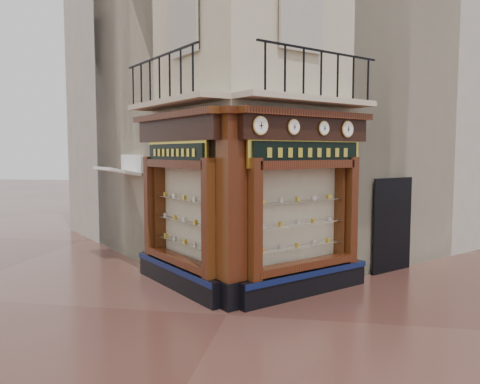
% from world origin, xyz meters
% --- Properties ---
extents(ground, '(80.00, 80.00, 0.00)m').
position_xyz_m(ground, '(0.00, 0.00, 0.00)').
color(ground, '#512D26').
rests_on(ground, ground).
extents(main_building, '(11.31, 11.31, 12.00)m').
position_xyz_m(main_building, '(0.00, 6.16, 6.00)').
color(main_building, '#BCB293').
rests_on(main_building, ground).
extents(neighbour_left, '(11.31, 11.31, 11.00)m').
position_xyz_m(neighbour_left, '(-2.47, 8.63, 5.50)').
color(neighbour_left, beige).
rests_on(neighbour_left, ground).
extents(neighbour_right, '(11.31, 11.31, 11.00)m').
position_xyz_m(neighbour_right, '(2.47, 8.63, 5.50)').
color(neighbour_right, beige).
rests_on(neighbour_right, ground).
extents(shopfront_left, '(2.86, 2.86, 3.98)m').
position_xyz_m(shopfront_left, '(-1.41, 1.57, 1.98)').
color(shopfront_left, black).
rests_on(shopfront_left, ground).
extents(shopfront_right, '(2.86, 2.86, 3.98)m').
position_xyz_m(shopfront_right, '(1.41, 1.57, 1.98)').
color(shopfront_right, black).
rests_on(shopfront_right, ground).
extents(corner_pilaster, '(0.85, 0.85, 3.98)m').
position_xyz_m(corner_pilaster, '(0.00, 0.50, 1.95)').
color(corner_pilaster, black).
rests_on(corner_pilaster, ground).
extents(balcony, '(5.94, 2.97, 1.03)m').
position_xyz_m(balcony, '(0.00, 1.49, 4.22)').
color(balcony, '#BCB293').
rests_on(balcony, ground).
extents(clock_a, '(0.30, 0.30, 0.37)m').
position_xyz_m(clock_a, '(0.57, 0.47, 3.62)').
color(clock_a, gold).
rests_on(clock_a, ground).
extents(clock_b, '(0.26, 0.26, 0.32)m').
position_xyz_m(clock_b, '(1.18, 1.08, 3.62)').
color(clock_b, gold).
rests_on(clock_b, ground).
extents(clock_c, '(0.25, 0.25, 0.31)m').
position_xyz_m(clock_c, '(1.79, 1.68, 3.62)').
color(clock_c, gold).
rests_on(clock_c, ground).
extents(clock_d, '(0.30, 0.30, 0.37)m').
position_xyz_m(clock_d, '(2.31, 2.21, 3.62)').
color(clock_d, gold).
rests_on(clock_d, ground).
extents(awning, '(1.62, 1.62, 0.25)m').
position_xyz_m(awning, '(-3.82, 3.61, 0.00)').
color(awning, white).
rests_on(awning, ground).
extents(signboard_left, '(1.95, 1.95, 0.52)m').
position_xyz_m(signboard_left, '(-1.46, 1.51, 3.10)').
color(signboard_left, gold).
rests_on(signboard_left, ground).
extents(signboard_right, '(2.29, 2.29, 0.61)m').
position_xyz_m(signboard_right, '(1.46, 1.51, 3.10)').
color(signboard_right, gold).
rests_on(signboard_right, ground).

